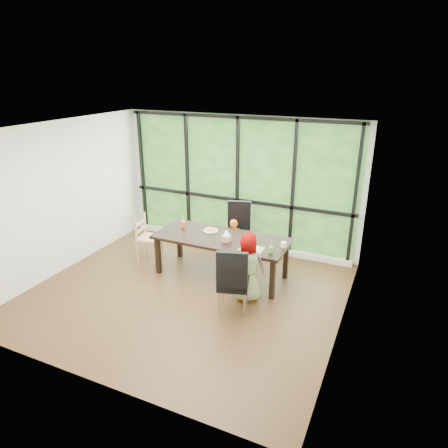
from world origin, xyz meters
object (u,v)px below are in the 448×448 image
Objects in this scene: plate_near at (251,248)px; white_mug at (284,245)px; dining_table at (221,257)px; plate_far at (211,231)px; green_cup at (271,250)px; chair_window_leather at (238,230)px; orange_cup at (183,224)px; child_toddler at (234,242)px; tissue_box at (226,238)px; child_older at (247,267)px; chair_end_beech at (149,238)px; chair_interior_leather at (233,279)px.

white_mug is (0.47, 0.26, 0.04)m from plate_near.
plate_far is at bearing 147.89° from dining_table.
chair_window_leather is at bearing 132.01° from green_cup.
orange_cup is at bearing 167.82° from green_cup.
chair_window_leather reaches higher than orange_cup.
child_toddler reaches higher than plate_near.
plate_far is at bearing 145.44° from tissue_box.
orange_cup is (-1.54, 0.69, 0.24)m from child_older.
chair_end_beech reaches higher than green_cup.
green_cup is (1.00, -0.83, 0.37)m from child_toddler.
white_mug reaches higher than plate_far.
plate_near is at bearing -18.67° from dining_table.
orange_cup is 1.04m from tissue_box.
plate_near is at bearing -23.19° from plate_far.
tissue_box reaches higher than green_cup.
child_older is 11.04× the size of green_cup.
chair_end_beech is 2.24m from plate_near.
chair_end_beech is 1.03× the size of child_toddler.
green_cup reaches higher than plate_far.
chair_window_leather is 0.80m from plate_far.
child_toddler is (0.00, 0.58, 0.06)m from dining_table.
green_cup is 1.11× the size of white_mug.
orange_cup reaches higher than dining_table.
chair_window_leather reaches higher than white_mug.
green_cup is at bearing -12.18° from orange_cup.
plate_far is 2.80× the size of white_mug.
green_cup is at bearing -104.51° from chair_end_beech.
chair_interior_leather is at bearing -116.72° from green_cup.
white_mug is at bearing -98.06° from chair_end_beech.
child_toddler is 1.29m from white_mug.
tissue_box is at bearing 171.83° from green_cup.
chair_interior_leather is at bearing -55.99° from dining_table.
chair_window_leather is at bearing 43.64° from orange_cup.
plate_far is at bearing -91.48° from chair_end_beech.
white_mug is at bearing -132.38° from chair_interior_leather.
child_toddler reaches higher than dining_table.
dining_table is 25.41× the size of white_mug.
plate_near is at bearing -151.07° from white_mug.
chair_interior_leather reaches higher than chair_end_beech.
tissue_box reaches higher than white_mug.
child_toddler is at bearing -83.96° from chair_interior_leather.
plate_near is at bearing -64.99° from child_toddler.
child_older reaches higher than plate_near.
chair_window_leather is at bearing 71.23° from plate_far.
plate_far is 2.24× the size of orange_cup.
chair_window_leather is at bearing 121.64° from plate_near.
green_cup reaches higher than dining_table.
child_older is at bearing -36.17° from plate_far.
plate_far reaches higher than plate_near.
plate_near is at bearing -107.23° from chair_interior_leather.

